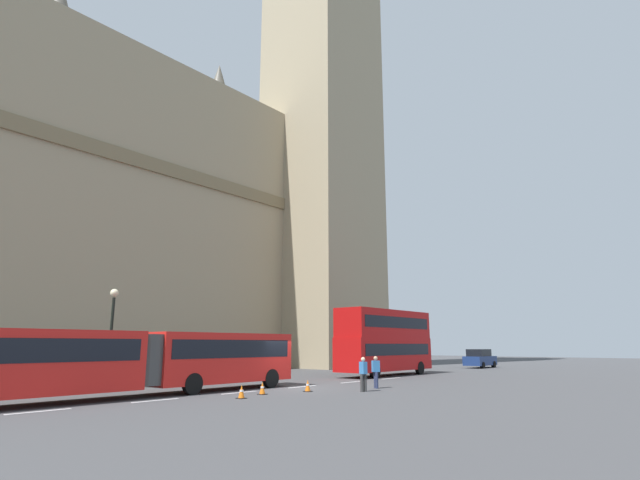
{
  "coord_description": "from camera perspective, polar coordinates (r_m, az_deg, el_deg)",
  "views": [
    {
      "loc": [
        -20.41,
        -19.43,
        2.32
      ],
      "look_at": [
        4.96,
        2.12,
        9.33
      ],
      "focal_mm": 27.9,
      "sensor_mm": 36.0,
      "label": 1
    }
  ],
  "objects": [
    {
      "name": "traffic_cone_west",
      "position": [
        23.02,
        -8.99,
        -16.83
      ],
      "size": [
        0.36,
        0.36,
        0.58
      ],
      "color": "black",
      "rests_on": "ground_plane"
    },
    {
      "name": "pedestrian_near_cones",
      "position": [
        26.04,
        4.99,
        -14.94
      ],
      "size": [
        0.36,
        0.46,
        1.69
      ],
      "color": "#333333",
      "rests_on": "ground_plane"
    },
    {
      "name": "ground_plane",
      "position": [
        28.27,
        -3.37,
        -16.58
      ],
      "size": [
        160.0,
        160.0,
        0.0
      ],
      "primitive_type": "plane",
      "color": "#424244"
    },
    {
      "name": "clock_tower",
      "position": [
        66.57,
        0.22,
        22.42
      ],
      "size": [
        12.14,
        12.14,
        75.77
      ],
      "color": "tan",
      "rests_on": "ground_plane"
    },
    {
      "name": "street_lamp",
      "position": [
        29.15,
        -22.83,
        -9.53
      ],
      "size": [
        0.44,
        0.44,
        5.27
      ],
      "color": "black",
      "rests_on": "ground_plane"
    },
    {
      "name": "traffic_cone_east",
      "position": [
        26.02,
        -1.41,
        -16.38
      ],
      "size": [
        0.36,
        0.36,
        0.58
      ],
      "color": "black",
      "rests_on": "ground_plane"
    },
    {
      "name": "lane_centre_marking",
      "position": [
        25.78,
        -9.2,
        -16.9
      ],
      "size": [
        29.8,
        0.16,
        0.01
      ],
      "color": "silver",
      "rests_on": "ground_plane"
    },
    {
      "name": "pedestrian_by_kerb",
      "position": [
        28.03,
        6.42,
        -14.7
      ],
      "size": [
        0.47,
        0.42,
        1.69
      ],
      "color": "#262D4C",
      "rests_on": "ground_plane"
    },
    {
      "name": "sedan_lead",
      "position": [
        54.33,
        17.87,
        -12.82
      ],
      "size": [
        4.4,
        1.86,
        1.85
      ],
      "color": "navy",
      "rests_on": "ground_plane"
    },
    {
      "name": "traffic_cone_middle",
      "position": [
        24.71,
        -6.63,
        -16.54
      ],
      "size": [
        0.36,
        0.36,
        0.58
      ],
      "color": "black",
      "rests_on": "ground_plane"
    },
    {
      "name": "double_decker_bus",
      "position": [
        39.34,
        7.49,
        -11.23
      ],
      "size": [
        9.85,
        2.54,
        4.9
      ],
      "color": "#B20F0F",
      "rests_on": "ground_plane"
    },
    {
      "name": "articulated_bus",
      "position": [
        24.82,
        -19.84,
        -12.53
      ],
      "size": [
        17.38,
        2.54,
        2.9
      ],
      "color": "red",
      "rests_on": "ground_plane"
    }
  ]
}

